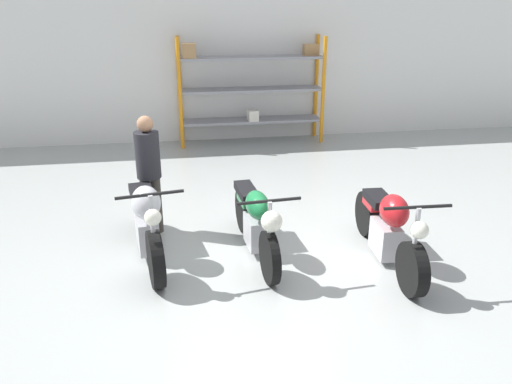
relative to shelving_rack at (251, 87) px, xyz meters
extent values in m
plane|color=#9EA3A0|center=(-0.66, -5.20, -1.20)|extent=(30.00, 30.00, 0.00)
cube|color=white|center=(-0.66, 0.38, 0.60)|extent=(30.00, 0.08, 3.60)
cylinder|color=orange|center=(-1.49, -0.26, -0.08)|extent=(0.08, 0.08, 2.24)
cylinder|color=orange|center=(1.52, -0.26, -0.08)|extent=(0.08, 0.08, 2.24)
cylinder|color=orange|center=(-1.49, 0.29, -0.08)|extent=(0.08, 0.08, 2.24)
cylinder|color=orange|center=(1.52, 0.29, -0.08)|extent=(0.08, 0.08, 2.24)
cube|color=gray|center=(0.01, 0.01, -0.72)|extent=(3.02, 0.55, 0.05)
cube|color=gray|center=(0.01, 0.01, -0.06)|extent=(3.02, 0.55, 0.05)
cube|color=gray|center=(0.01, 0.01, 0.61)|extent=(3.02, 0.55, 0.05)
cube|color=#A87F51|center=(-1.27, -0.13, 0.78)|extent=(0.28, 0.24, 0.29)
cube|color=silver|center=(0.03, -0.14, -0.58)|extent=(0.23, 0.26, 0.23)
cube|color=#A87F51|center=(1.29, 0.01, 0.75)|extent=(0.31, 0.22, 0.23)
cylinder|color=black|center=(-1.91, -5.65, -0.88)|extent=(0.24, 0.66, 0.64)
cylinder|color=black|center=(-2.13, -4.28, -0.88)|extent=(0.24, 0.66, 0.64)
cube|color=#ADADB2|center=(-2.03, -4.92, -0.91)|extent=(0.32, 0.52, 0.41)
ellipsoid|color=#B7B7BF|center=(-2.00, -5.09, -0.44)|extent=(0.40, 0.49, 0.40)
cube|color=black|center=(-2.08, -4.60, -0.50)|extent=(0.36, 0.55, 0.10)
cube|color=#B7B7BF|center=(-2.10, -4.52, -0.59)|extent=(0.29, 0.39, 0.12)
cylinder|color=#ADADB2|center=(-1.91, -5.63, -0.51)|extent=(0.06, 0.06, 0.74)
sphere|color=silver|center=(-1.90, -5.70, -0.36)|extent=(0.18, 0.18, 0.18)
cylinder|color=black|center=(-1.92, -5.60, -0.14)|extent=(0.71, 0.15, 0.04)
cylinder|color=black|center=(-0.67, -5.78, -0.90)|extent=(0.15, 0.61, 0.61)
cylinder|color=black|center=(-0.78, -4.42, -0.90)|extent=(0.15, 0.61, 0.61)
cube|color=#ADADB2|center=(-0.73, -5.05, -0.93)|extent=(0.22, 0.47, 0.38)
ellipsoid|color=#196B38|center=(-0.71, -5.22, -0.50)|extent=(0.31, 0.56, 0.32)
cube|color=black|center=(-0.76, -4.64, -0.55)|extent=(0.27, 0.61, 0.10)
cube|color=#196B38|center=(-0.76, -4.66, -0.64)|extent=(0.22, 0.43, 0.12)
cylinder|color=#ADADB2|center=(-0.67, -5.76, -0.57)|extent=(0.05, 0.05, 0.66)
sphere|color=silver|center=(-0.67, -5.83, -0.44)|extent=(0.23, 0.23, 0.23)
cylinder|color=black|center=(-0.67, -5.73, -0.24)|extent=(0.71, 0.09, 0.04)
cylinder|color=black|center=(0.77, -6.26, -0.90)|extent=(0.16, 0.60, 0.60)
cylinder|color=black|center=(0.83, -4.79, -0.90)|extent=(0.16, 0.60, 0.60)
cube|color=#ADADB2|center=(0.81, -5.48, -0.93)|extent=(0.26, 0.49, 0.40)
ellipsoid|color=#B2191E|center=(0.80, -5.65, -0.50)|extent=(0.33, 0.48, 0.37)
cube|color=black|center=(0.82, -5.15, -0.55)|extent=(0.28, 0.51, 0.10)
cube|color=#B2191E|center=(0.82, -5.05, -0.64)|extent=(0.23, 0.36, 0.12)
cylinder|color=#ADADB2|center=(0.78, -6.24, -0.56)|extent=(0.05, 0.05, 0.69)
sphere|color=silver|center=(0.77, -6.31, -0.42)|extent=(0.19, 0.19, 0.19)
cylinder|color=black|center=(0.78, -6.21, -0.21)|extent=(0.72, 0.06, 0.04)
cylinder|color=#38332D|center=(-2.07, -4.17, -0.82)|extent=(0.13, 0.13, 0.77)
cylinder|color=#38332D|center=(-1.92, -4.27, -0.82)|extent=(0.13, 0.13, 0.77)
cylinder|color=#232328|center=(-1.99, -4.22, -0.13)|extent=(0.45, 0.45, 0.61)
sphere|color=#9E7051|center=(-1.99, -4.22, 0.28)|extent=(0.21, 0.21, 0.21)
camera|label=1|loc=(-1.60, -10.55, 1.78)|focal=35.00mm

